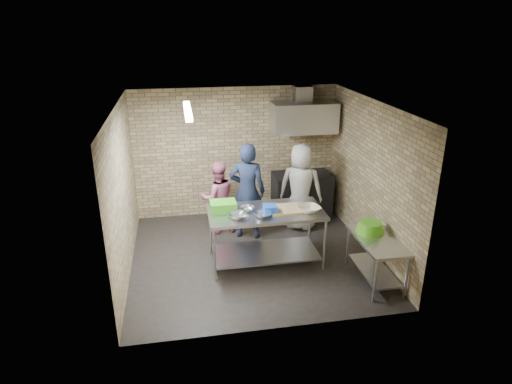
# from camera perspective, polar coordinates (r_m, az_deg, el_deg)

# --- Properties ---
(floor) EXTENTS (4.20, 4.20, 0.00)m
(floor) POSITION_cam_1_polar(r_m,az_deg,el_deg) (7.99, -0.45, -8.26)
(floor) COLOR black
(floor) RESTS_ON ground
(ceiling) EXTENTS (4.20, 4.20, 0.00)m
(ceiling) POSITION_cam_1_polar(r_m,az_deg,el_deg) (7.06, -0.52, 11.14)
(ceiling) COLOR black
(ceiling) RESTS_ON ground
(back_wall) EXTENTS (4.20, 0.06, 2.70)m
(back_wall) POSITION_cam_1_polar(r_m,az_deg,el_deg) (9.29, -2.59, 5.11)
(back_wall) COLOR tan
(back_wall) RESTS_ON ground
(front_wall) EXTENTS (4.20, 0.06, 2.70)m
(front_wall) POSITION_cam_1_polar(r_m,az_deg,el_deg) (5.63, 3.01, -6.25)
(front_wall) COLOR tan
(front_wall) RESTS_ON ground
(left_wall) EXTENTS (0.06, 4.00, 2.70)m
(left_wall) POSITION_cam_1_polar(r_m,az_deg,el_deg) (7.38, -16.76, -0.23)
(left_wall) COLOR tan
(left_wall) RESTS_ON ground
(right_wall) EXTENTS (0.06, 4.00, 2.70)m
(right_wall) POSITION_cam_1_polar(r_m,az_deg,el_deg) (8.02, 14.47, 1.75)
(right_wall) COLOR tan
(right_wall) RESTS_ON ground
(prep_table) EXTENTS (1.93, 0.96, 0.96)m
(prep_table) POSITION_cam_1_polar(r_m,az_deg,el_deg) (7.61, 1.24, -5.76)
(prep_table) COLOR #ABADB2
(prep_table) RESTS_ON floor
(side_counter) EXTENTS (0.60, 1.20, 0.75)m
(side_counter) POSITION_cam_1_polar(r_m,az_deg,el_deg) (7.40, 15.09, -8.39)
(side_counter) COLOR silver
(side_counter) RESTS_ON floor
(stove) EXTENTS (1.20, 0.70, 0.90)m
(stove) POSITION_cam_1_polar(r_m,az_deg,el_deg) (9.53, 5.85, -0.29)
(stove) COLOR black
(stove) RESTS_ON floor
(range_hood) EXTENTS (1.30, 0.60, 0.60)m
(range_hood) POSITION_cam_1_polar(r_m,az_deg,el_deg) (9.10, 6.16, 9.52)
(range_hood) COLOR silver
(range_hood) RESTS_ON back_wall
(hood_duct) EXTENTS (0.35, 0.30, 0.30)m
(hood_duct) POSITION_cam_1_polar(r_m,az_deg,el_deg) (9.16, 6.01, 12.47)
(hood_duct) COLOR #A5A8AD
(hood_duct) RESTS_ON back_wall
(wall_shelf) EXTENTS (0.80, 0.20, 0.04)m
(wall_shelf) POSITION_cam_1_polar(r_m,az_deg,el_deg) (9.40, 7.57, 8.73)
(wall_shelf) COLOR #3F2B19
(wall_shelf) RESTS_ON back_wall
(fluorescent_fixture) EXTENTS (0.10, 1.25, 0.08)m
(fluorescent_fixture) POSITION_cam_1_polar(r_m,az_deg,el_deg) (6.97, -8.78, 10.27)
(fluorescent_fixture) COLOR white
(fluorescent_fixture) RESTS_ON ceiling
(green_crate) EXTENTS (0.43, 0.32, 0.17)m
(green_crate) POSITION_cam_1_polar(r_m,az_deg,el_deg) (7.38, -4.25, -1.86)
(green_crate) COLOR green
(green_crate) RESTS_ON prep_table
(blue_tub) EXTENTS (0.21, 0.21, 0.14)m
(blue_tub) POSITION_cam_1_polar(r_m,az_deg,el_deg) (7.30, 1.81, -2.23)
(blue_tub) COLOR blue
(blue_tub) RESTS_ON prep_table
(cutting_board) EXTENTS (0.59, 0.45, 0.03)m
(cutting_board) POSITION_cam_1_polar(r_m,az_deg,el_deg) (7.45, 3.94, -2.20)
(cutting_board) COLOR tan
(cutting_board) RESTS_ON prep_table
(mixing_bowl_a) EXTENTS (0.36, 0.36, 0.07)m
(mixing_bowl_a) POSITION_cam_1_polar(r_m,az_deg,el_deg) (7.13, -2.36, -3.11)
(mixing_bowl_a) COLOR silver
(mixing_bowl_a) RESTS_ON prep_table
(mixing_bowl_b) EXTENTS (0.28, 0.28, 0.07)m
(mixing_bowl_b) POSITION_cam_1_polar(r_m,az_deg,el_deg) (7.39, -1.09, -2.21)
(mixing_bowl_b) COLOR silver
(mixing_bowl_b) RESTS_ON prep_table
(mixing_bowl_c) EXTENTS (0.33, 0.33, 0.07)m
(mixing_bowl_c) POSITION_cam_1_polar(r_m,az_deg,el_deg) (7.18, 0.84, -2.96)
(mixing_bowl_c) COLOR #BABBC1
(mixing_bowl_c) RESTS_ON prep_table
(ceramic_bowl) EXTENTS (0.45, 0.45, 0.09)m
(ceramic_bowl) POSITION_cam_1_polar(r_m,az_deg,el_deg) (7.42, 6.81, -2.18)
(ceramic_bowl) COLOR beige
(ceramic_bowl) RESTS_ON prep_table
(green_basin) EXTENTS (0.46, 0.46, 0.17)m
(green_basin) POSITION_cam_1_polar(r_m,az_deg,el_deg) (7.38, 14.49, -4.37)
(green_basin) COLOR #59C626
(green_basin) RESTS_ON side_counter
(bottle_red) EXTENTS (0.07, 0.07, 0.18)m
(bottle_red) POSITION_cam_1_polar(r_m,az_deg,el_deg) (9.31, 6.11, 9.35)
(bottle_red) COLOR #B22619
(bottle_red) RESTS_ON wall_shelf
(man_navy) EXTENTS (0.78, 0.63, 1.87)m
(man_navy) POSITION_cam_1_polar(r_m,az_deg,el_deg) (8.31, -1.12, 0.10)
(man_navy) COLOR #141B32
(man_navy) RESTS_ON floor
(woman_pink) EXTENTS (0.76, 0.63, 1.43)m
(woman_pink) POSITION_cam_1_polar(r_m,az_deg,el_deg) (8.63, -4.91, -0.73)
(woman_pink) COLOR #D36F94
(woman_pink) RESTS_ON floor
(woman_white) EXTENTS (1.00, 0.85, 1.74)m
(woman_white) POSITION_cam_1_polar(r_m,az_deg,el_deg) (8.75, 5.75, 0.63)
(woman_white) COLOR silver
(woman_white) RESTS_ON floor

